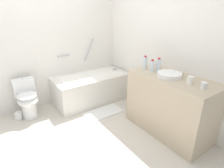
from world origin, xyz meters
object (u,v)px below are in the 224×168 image
water_bottle_1 (159,65)px  toilet_paper_roll (18,116)px  sink_basin (169,75)px  water_bottle_0 (145,63)px  water_bottle_2 (152,66)px  drinking_glass_0 (204,86)px  sink_faucet (178,72)px  toilet (27,99)px  bathtub (92,87)px  drinking_glass_1 (190,80)px  bath_mat (103,112)px

water_bottle_1 → toilet_paper_roll: size_ratio=1.55×
sink_basin → water_bottle_1: water_bottle_1 is taller
water_bottle_0 → toilet_paper_roll: (-1.80, 1.14, -0.91)m
water_bottle_2 → drinking_glass_0: 0.80m
sink_faucet → toilet_paper_roll: sink_faucet is taller
sink_basin → toilet_paper_roll: 2.57m
toilet → sink_basin: sink_basin is taller
toilet → water_bottle_1: 2.25m
bathtub → drinking_glass_1: 2.00m
toilet_paper_roll → sink_basin: bearing=-41.3°
bathtub → toilet: bearing=177.2°
water_bottle_0 → drinking_glass_1: size_ratio=2.10×
sink_faucet → drinking_glass_0: (-0.20, -0.50, 0.01)m
water_bottle_0 → toilet_paper_roll: water_bottle_0 is taller
water_bottle_0 → bath_mat: size_ratio=0.31×
toilet → water_bottle_0: bearing=57.5°
water_bottle_2 → bath_mat: (-0.47, 0.66, -0.97)m
drinking_glass_1 → bathtub: bearing=102.9°
water_bottle_0 → drinking_glass_0: 0.97m
water_bottle_2 → water_bottle_1: bearing=-26.8°
drinking_glass_0 → toilet_paper_roll: bearing=130.8°
water_bottle_0 → drinking_glass_0: (0.02, -0.97, -0.06)m
sink_basin → water_bottle_2: size_ratio=1.78×
bath_mat → toilet_paper_roll: 1.47m
toilet_paper_roll → toilet: bearing=-3.3°
toilet_paper_roll → drinking_glass_1: bearing=-46.5°
toilet → water_bottle_1: (1.69, -1.34, 0.64)m
water_bottle_0 → toilet_paper_roll: size_ratio=1.56×
bath_mat → toilet_paper_roll: (-1.32, 0.64, 0.06)m
water_bottle_1 → drinking_glass_1: size_ratio=2.09×
water_bottle_1 → bath_mat: 1.33m
water_bottle_0 → water_bottle_1: size_ratio=1.01×
sink_faucet → water_bottle_1: size_ratio=0.72×
toilet → sink_faucet: 2.49m
sink_basin → drinking_glass_1: bearing=-90.0°
water_bottle_0 → drinking_glass_1: 0.78m
water_bottle_2 → bath_mat: bearing=125.5°
toilet → bath_mat: 1.34m
toilet → drinking_glass_0: bearing=40.4°
water_bottle_1 → drinking_glass_1: water_bottle_1 is taller
water_bottle_0 → drinking_glass_1: water_bottle_0 is taller
toilet → water_bottle_2: water_bottle_2 is taller
water_bottle_1 → bath_mat: bearing=128.4°
drinking_glass_1 → toilet_paper_roll: size_ratio=0.74×
toilet → drinking_glass_0: (1.63, -2.09, 0.59)m
water_bottle_0 → drinking_glass_0: water_bottle_0 is taller
sink_basin → bath_mat: bearing=117.9°
bathtub → toilet: bathtub is taller
bathtub → water_bottle_1: size_ratio=7.03×
water_bottle_0 → water_bottle_2: bearing=-94.1°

